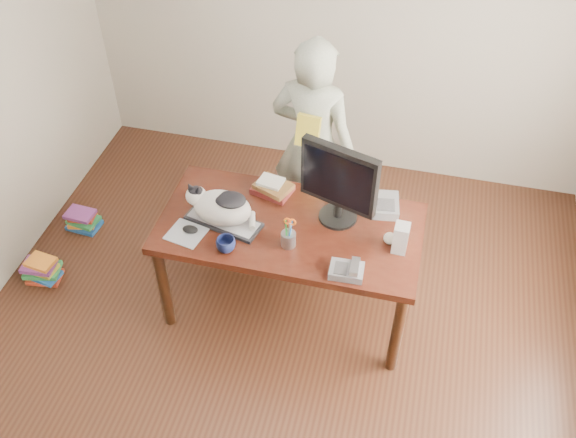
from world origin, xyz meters
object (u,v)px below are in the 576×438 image
at_px(baseball, 390,238).
at_px(book_stack, 273,187).
at_px(book_pile_a, 42,270).
at_px(book_pile_b, 83,220).
at_px(speaker, 401,238).
at_px(mouse, 190,229).
at_px(desk, 293,233).
at_px(person, 313,146).
at_px(cat, 220,206).
at_px(calculator, 385,205).
at_px(coffee_mug, 226,244).
at_px(phone, 347,270).
at_px(monitor, 339,181).
at_px(pen_cup, 288,238).
at_px(keyboard, 224,221).

bearing_deg(baseball, book_stack, 160.85).
bearing_deg(book_pile_a, book_pile_b, 86.87).
height_order(speaker, book_stack, speaker).
height_order(mouse, book_pile_b, mouse).
bearing_deg(desk, person, 91.74).
bearing_deg(cat, book_pile_b, 175.59).
height_order(mouse, speaker, speaker).
bearing_deg(calculator, book_pile_a, -176.58).
height_order(mouse, coffee_mug, coffee_mug).
bearing_deg(calculator, phone, -111.45).
relative_size(cat, phone, 2.37).
height_order(monitor, phone, monitor).
height_order(phone, book_pile_b, phone).
bearing_deg(coffee_mug, monitor, 35.08).
bearing_deg(mouse, book_pile_b, 166.12).
xyz_separation_m(book_stack, person, (0.16, 0.47, 0.02)).
distance_m(book_pile_a, book_pile_b, 0.55).
distance_m(pen_cup, speaker, 0.65).
bearing_deg(baseball, person, 130.25).
distance_m(monitor, coffee_mug, 0.75).
xyz_separation_m(pen_cup, person, (-0.05, 0.90, -0.00)).
bearing_deg(person, calculator, 148.91).
distance_m(desk, book_stack, 0.32).
relative_size(keyboard, book_pile_a, 1.84).
bearing_deg(speaker, pen_cup, -167.08).
relative_size(pen_cup, book_stack, 0.78).
xyz_separation_m(speaker, baseball, (-0.06, 0.04, -0.06)).
bearing_deg(pen_cup, calculator, 41.28).
distance_m(desk, book_pile_b, 1.82).
xyz_separation_m(person, book_pile_a, (-1.73, -0.94, -0.72)).
distance_m(mouse, speaker, 1.25).
xyz_separation_m(keyboard, person, (0.38, 0.81, 0.05)).
xyz_separation_m(monitor, baseball, (0.34, -0.12, -0.27)).
relative_size(monitor, book_stack, 1.94).
xyz_separation_m(desk, book_stack, (-0.18, 0.19, 0.19)).
height_order(keyboard, book_pile_b, keyboard).
bearing_deg(book_pile_a, cat, 5.42).
bearing_deg(book_stack, book_pile_b, -165.55).
height_order(coffee_mug, book_pile_a, coffee_mug).
height_order(cat, pen_cup, cat).
bearing_deg(pen_cup, cat, 168.55).
bearing_deg(speaker, cat, -176.18).
height_order(keyboard, baseball, baseball).
relative_size(mouse, person, 0.07).
bearing_deg(mouse, person, 71.26).
xyz_separation_m(mouse, book_stack, (0.39, 0.47, 0.02)).
distance_m(baseball, book_pile_b, 2.46).
bearing_deg(pen_cup, book_stack, 115.93).
bearing_deg(speaker, book_pile_a, -174.08).
distance_m(mouse, coffee_mug, 0.27).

